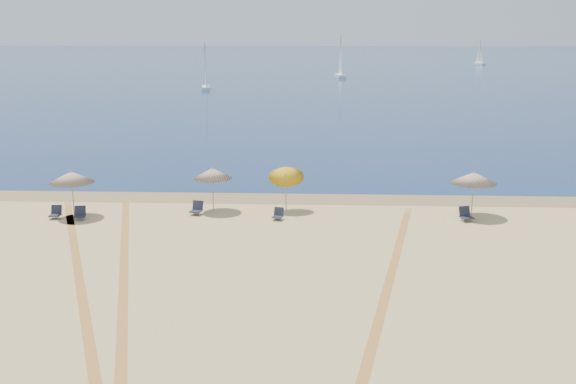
# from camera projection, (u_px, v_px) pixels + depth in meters

# --- Properties ---
(ocean) EXTENTS (500.00, 500.00, 0.00)m
(ocean) POSITION_uv_depth(u_px,v_px,m) (315.00, 58.00, 233.06)
(ocean) COLOR #0C2151
(ocean) RESTS_ON ground
(wet_sand) EXTENTS (500.00, 500.00, 0.00)m
(wet_sand) POSITION_uv_depth(u_px,v_px,m) (291.00, 198.00, 37.81)
(wet_sand) COLOR olive
(wet_sand) RESTS_ON ground
(umbrella_1) EXTENTS (2.23, 2.23, 2.37)m
(umbrella_1) POSITION_uv_depth(u_px,v_px,m) (71.00, 177.00, 33.63)
(umbrella_1) COLOR gray
(umbrella_1) RESTS_ON ground
(umbrella_2) EXTENTS (2.02, 2.02, 2.33)m
(umbrella_2) POSITION_uv_depth(u_px,v_px,m) (212.00, 173.00, 34.69)
(umbrella_2) COLOR gray
(umbrella_2) RESTS_ON ground
(umbrella_3) EXTENTS (1.86, 1.92, 2.66)m
(umbrella_3) POSITION_uv_depth(u_px,v_px,m) (286.00, 172.00, 34.70)
(umbrella_3) COLOR gray
(umbrella_3) RESTS_ON ground
(umbrella_4) EXTENTS (2.29, 2.29, 2.33)m
(umbrella_4) POSITION_uv_depth(u_px,v_px,m) (474.00, 178.00, 33.67)
(umbrella_4) COLOR gray
(umbrella_4) RESTS_ON ground
(chair_2) EXTENTS (0.55, 0.64, 0.64)m
(chair_2) POSITION_uv_depth(u_px,v_px,m) (56.00, 213.00, 33.67)
(chair_2) COLOR black
(chair_2) RESTS_ON ground
(chair_3) EXTENTS (0.65, 0.73, 0.65)m
(chair_3) POSITION_uv_depth(u_px,v_px,m) (80.00, 214.00, 33.47)
(chair_3) COLOR black
(chair_3) RESTS_ON ground
(chair_4) EXTENTS (0.69, 0.76, 0.67)m
(chair_4) POSITION_uv_depth(u_px,v_px,m) (197.00, 208.00, 34.40)
(chair_4) COLOR black
(chair_4) RESTS_ON ground
(chair_5) EXTENTS (0.60, 0.67, 0.59)m
(chair_5) POSITION_uv_depth(u_px,v_px,m) (278.00, 214.00, 33.44)
(chair_5) COLOR black
(chair_5) RESTS_ON ground
(chair_6) EXTENTS (0.74, 0.81, 0.69)m
(chair_6) POSITION_uv_depth(u_px,v_px,m) (466.00, 215.00, 33.24)
(chair_6) COLOR black
(chair_6) RESTS_ON ground
(sailboat_0) EXTENTS (2.67, 4.72, 6.84)m
(sailboat_0) POSITION_uv_depth(u_px,v_px,m) (480.00, 57.00, 186.91)
(sailboat_0) COLOR white
(sailboat_0) RESTS_ON ocean
(sailboat_1) EXTENTS (2.04, 5.06, 7.32)m
(sailboat_1) POSITION_uv_depth(u_px,v_px,m) (206.00, 76.00, 107.42)
(sailboat_1) COLOR white
(sailboat_1) RESTS_ON ocean
(sailboat_2) EXTENTS (2.19, 5.98, 8.71)m
(sailboat_2) POSITION_uv_depth(u_px,v_px,m) (340.00, 64.00, 135.49)
(sailboat_2) COLOR white
(sailboat_2) RESTS_ON ocean
(tire_tracks) EXTENTS (45.47, 37.55, 0.00)m
(tire_tracks) POSITION_uv_depth(u_px,v_px,m) (188.00, 299.00, 23.56)
(tire_tracks) COLOR tan
(tire_tracks) RESTS_ON ground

